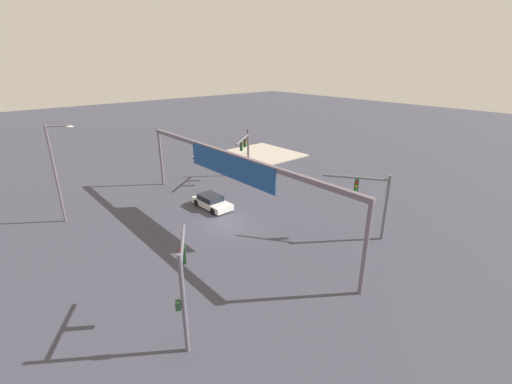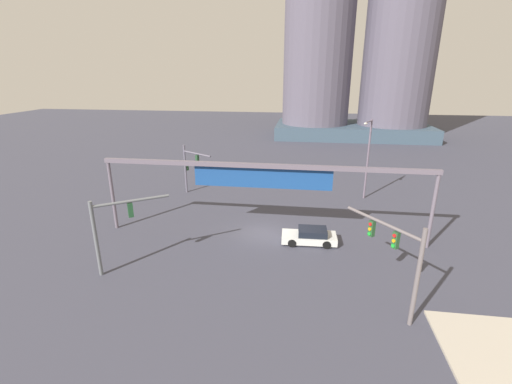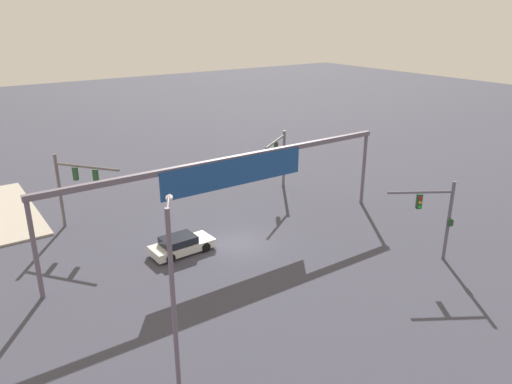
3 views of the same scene
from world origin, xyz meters
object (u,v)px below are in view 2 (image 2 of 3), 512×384
object	(u,v)px
traffic_signal_opposite_side	(111,224)
traffic_signal_cross_street	(399,252)
traffic_signal_near_corner	(190,164)
sedan_car_approaching	(310,236)
streetlamp_curved_arm	(368,155)

from	to	relation	value
traffic_signal_opposite_side	traffic_signal_cross_street	xyz separation A→B (m)	(17.45, -1.79, 0.25)
traffic_signal_near_corner	traffic_signal_opposite_side	bearing A→B (deg)	-58.22
traffic_signal_opposite_side	traffic_signal_cross_street	bearing A→B (deg)	-40.37
traffic_signal_near_corner	sedan_car_approaching	size ratio (longest dim) A/B	1.24
traffic_signal_near_corner	traffic_signal_cross_street	distance (m)	25.10
streetlamp_curved_arm	sedan_car_approaching	world-z (taller)	streetlamp_curved_arm
traffic_signal_near_corner	traffic_signal_cross_street	xyz separation A→B (m)	(17.48, -18.00, 0.36)
traffic_signal_opposite_side	sedan_car_approaching	bearing A→B (deg)	-9.43
traffic_signal_cross_street	sedan_car_approaching	world-z (taller)	traffic_signal_cross_street
traffic_signal_cross_street	sedan_car_approaching	size ratio (longest dim) A/B	1.30
sedan_car_approaching	traffic_signal_near_corner	bearing A→B (deg)	-40.09
traffic_signal_opposite_side	sedan_car_approaching	size ratio (longest dim) A/B	1.21
traffic_signal_opposite_side	sedan_car_approaching	world-z (taller)	traffic_signal_opposite_side
sedan_car_approaching	streetlamp_curved_arm	bearing A→B (deg)	-119.02
traffic_signal_cross_street	traffic_signal_opposite_side	bearing A→B (deg)	46.81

